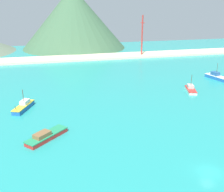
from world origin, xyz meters
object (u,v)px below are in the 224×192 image
(fishing_boat_2, at_px, (191,89))
(fishing_boat_3, at_px, (46,136))
(fishing_boat_0, at_px, (217,77))
(fishing_boat_1, at_px, (24,106))
(radio_tower, at_px, (142,36))

(fishing_boat_2, bearing_deg, fishing_boat_3, -155.12)
(fishing_boat_0, distance_m, fishing_boat_1, 77.11)
(fishing_boat_0, relative_size, fishing_boat_2, 1.25)
(fishing_boat_0, xyz_separation_m, fishing_boat_1, (-75.67, -14.82, -0.04))
(fishing_boat_0, relative_size, fishing_boat_1, 1.14)
(radio_tower, bearing_deg, fishing_boat_3, -122.17)
(fishing_boat_2, distance_m, fishing_boat_3, 55.93)
(fishing_boat_1, bearing_deg, radio_tower, 47.86)
(fishing_boat_3, relative_size, radio_tower, 0.43)
(fishing_boat_3, xyz_separation_m, radio_tower, (56.05, 89.11, 11.19))
(fishing_boat_2, bearing_deg, fishing_boat_1, -176.83)
(fishing_boat_0, relative_size, fishing_boat_3, 1.13)
(fishing_boat_1, bearing_deg, fishing_boat_3, -73.24)
(fishing_boat_3, bearing_deg, fishing_boat_1, 106.76)
(fishing_boat_2, height_order, radio_tower, radio_tower)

